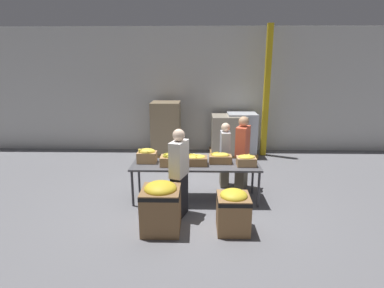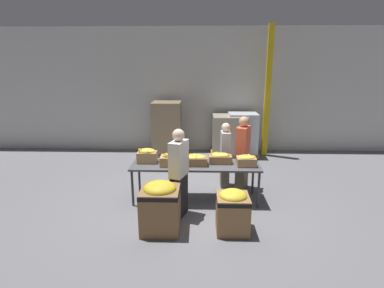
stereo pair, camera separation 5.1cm
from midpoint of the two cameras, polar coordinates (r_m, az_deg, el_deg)
ground_plane at (r=6.56m, az=0.43°, el=-10.46°), size 30.00×30.00×0.00m
wall_back at (r=9.99m, az=0.78°, el=10.11°), size 16.00×0.08×4.00m
sorting_table at (r=6.28m, az=0.44°, el=-4.30°), size 2.66×0.80×0.80m
banana_box_0 at (r=6.40m, az=-8.81°, el=-2.13°), size 0.41×0.29×0.31m
banana_box_1 at (r=6.18m, az=-4.21°, el=-2.93°), size 0.44×0.34×0.27m
banana_box_2 at (r=6.20m, az=0.64°, el=-3.01°), size 0.44×0.33×0.24m
banana_box_3 at (r=6.34m, az=5.18°, el=-2.65°), size 0.47×0.27×0.23m
banana_box_4 at (r=6.24m, az=10.08°, el=-3.05°), size 0.39×0.29×0.24m
volunteer_0 at (r=6.92m, az=9.34°, el=-1.81°), size 0.39×0.51×1.70m
volunteer_1 at (r=7.05m, az=6.05°, el=-2.14°), size 0.21×0.41×1.53m
volunteer_2 at (r=5.61m, az=-2.72°, el=-5.65°), size 0.36×0.50×1.69m
donation_bin_0 at (r=5.27m, az=-6.21°, el=-11.49°), size 0.66×0.66×0.89m
donation_bin_1 at (r=5.29m, az=7.57°, el=-12.24°), size 0.55×0.55×0.76m
support_pillar at (r=9.62m, az=13.85°, el=9.52°), size 0.17×0.17×4.00m
pallet_stack_0 at (r=9.66m, az=9.19°, el=1.79°), size 0.97×0.97×1.36m
pallet_stack_1 at (r=9.53m, az=6.79°, el=1.53°), size 1.15×1.15×1.31m
pallet_stack_2 at (r=9.45m, az=-5.10°, el=2.74°), size 0.95×0.95×1.72m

